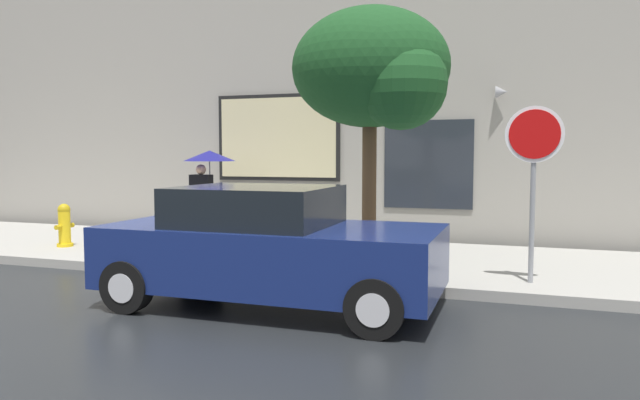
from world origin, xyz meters
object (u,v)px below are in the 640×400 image
Objects in this scene: parked_car at (269,248)px; fire_hydrant at (64,225)px; street_tree at (376,72)px; stop_sign at (534,159)px; pedestrian_with_umbrella at (207,167)px.

fire_hydrant is at bearing 156.78° from parked_car.
street_tree is at bearing -0.70° from fire_hydrant.
parked_car is at bearing -111.13° from street_tree.
stop_sign is at bearing -11.18° from street_tree.
stop_sign is (3.13, 1.72, 1.11)m from parked_car.
pedestrian_with_umbrella is 4.70m from street_tree.
street_tree is (0.84, 2.17, 2.42)m from parked_car.
street_tree reaches higher than stop_sign.
parked_car is 1.73× the size of stop_sign.
stop_sign is at bearing -3.60° from fire_hydrant.
pedestrian_with_umbrella is at bearing 41.64° from fire_hydrant.
parked_car is at bearing -151.17° from stop_sign.
parked_car is 1.04× the size of street_tree.
street_tree is at bearing 68.87° from parked_car.
parked_car is 3.74m from stop_sign.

